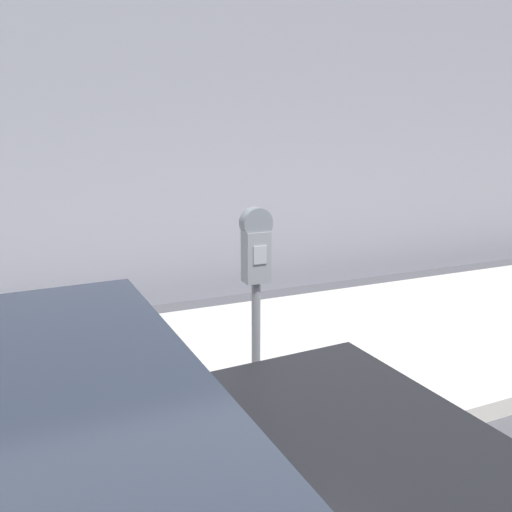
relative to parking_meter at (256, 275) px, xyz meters
name	(u,v)px	position (x,y,z in m)	size (l,w,h in m)	color
sidewalk	(143,386)	(-0.56, 0.98, -1.10)	(24.00, 2.80, 0.15)	#BCB7AD
building_facade	(90,93)	(-0.56, 3.26, 1.31)	(24.00, 0.30, 4.96)	gray
parking_meter	(256,275)	(0.00, 0.00, 0.00)	(0.19, 0.12, 1.44)	slate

